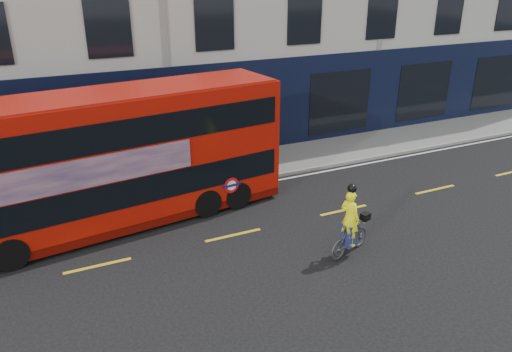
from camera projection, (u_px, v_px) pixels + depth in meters
ground at (254, 259)px, 13.88m from camera, size 120.00×120.00×0.00m
pavement at (184, 176)px, 19.30m from camera, size 60.00×3.00×0.12m
kerb at (196, 190)px, 18.04m from camera, size 60.00×0.12×0.13m
road_edge_line at (199, 195)px, 17.81m from camera, size 58.00×0.10×0.01m
lane_dashes at (233, 235)px, 15.14m from camera, size 58.00×0.12×0.01m
bus at (118, 158)px, 15.14m from camera, size 10.63×3.63×4.20m
cyclist at (350, 231)px, 13.90m from camera, size 1.71×0.99×2.17m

